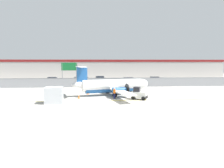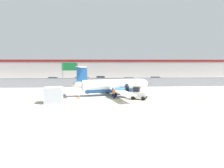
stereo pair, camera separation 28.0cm
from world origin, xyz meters
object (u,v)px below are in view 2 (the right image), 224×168
object	(u,v)px
baggage_tug	(139,94)
traffic_cone_far_left	(143,91)
parked_car_0	(54,80)
parked_car_1	(82,78)
cargo_container	(54,95)
parked_car_2	(100,79)
traffic_cone_near_left	(79,96)
traffic_cone_near_right	(88,92)
highway_sign	(70,69)
parked_car_4	(156,80)
ground_crew_worker	(114,93)
commuter_airplane	(114,86)
parked_car_3	(128,80)
traffic_cone_far_right	(133,95)

from	to	relation	value
baggage_tug	traffic_cone_far_left	xyz separation A→B (m)	(2.11, 6.14, -0.54)
parked_car_0	parked_car_1	world-z (taller)	same
parked_car_0	parked_car_1	size ratio (longest dim) A/B	1.00
cargo_container	parked_car_2	size ratio (longest dim) A/B	0.59
baggage_tug	traffic_cone_far_left	bearing A→B (deg)	95.37
traffic_cone_near_left	traffic_cone_near_right	size ratio (longest dim) A/B	1.00
cargo_container	parked_car_2	bearing A→B (deg)	71.60
parked_car_2	highway_sign	size ratio (longest dim) A/B	0.80
parked_car_4	highway_sign	bearing A→B (deg)	-163.27
traffic_cone_far_left	highway_sign	bearing A→B (deg)	143.45
ground_crew_worker	traffic_cone_far_left	xyz separation A→B (m)	(5.73, 5.43, -0.64)
ground_crew_worker	parked_car_1	size ratio (longest dim) A/B	0.40
commuter_airplane	cargo_container	distance (m)	10.60
traffic_cone_near_right	highway_sign	size ratio (longest dim) A/B	0.12
commuter_airplane	parked_car_3	size ratio (longest dim) A/B	3.65
parked_car_4	parked_car_0	bearing A→B (deg)	178.96
commuter_airplane	parked_car_1	xyz separation A→B (m)	(-7.69, 27.31, -0.71)
traffic_cone_far_right	highway_sign	distance (m)	19.65
ground_crew_worker	parked_car_2	world-z (taller)	same
traffic_cone_far_left	parked_car_3	size ratio (longest dim) A/B	0.15
traffic_cone_near_right	traffic_cone_far_left	size ratio (longest dim) A/B	1.00
traffic_cone_far_left	traffic_cone_far_right	bearing A→B (deg)	-122.66
commuter_airplane	baggage_tug	world-z (taller)	commuter_airplane
baggage_tug	parked_car_3	size ratio (longest dim) A/B	0.59
ground_crew_worker	traffic_cone_far_right	bearing A→B (deg)	165.78
parked_car_3	traffic_cone_near_left	bearing A→B (deg)	55.80
traffic_cone_near_left	baggage_tug	bearing A→B (deg)	-8.89
traffic_cone_near_left	traffic_cone_far_right	bearing A→B (deg)	3.77
traffic_cone_near_right	parked_car_2	bearing A→B (deg)	84.03
traffic_cone_near_right	parked_car_1	size ratio (longest dim) A/B	0.15
ground_crew_worker	traffic_cone_far_left	world-z (taller)	ground_crew_worker
commuter_airplane	traffic_cone_near_left	distance (m)	6.45
parked_car_1	parked_car_2	bearing A→B (deg)	-38.71
baggage_tug	parked_car_3	xyz separation A→B (m)	(1.75, 21.96, 0.04)
traffic_cone_near_left	traffic_cone_far_right	size ratio (longest dim) A/B	1.00
cargo_container	parked_car_4	xyz separation A→B (m)	(21.56, 25.45, -0.21)
commuter_airplane	parked_car_2	xyz separation A→B (m)	(-2.18, 22.77, -0.71)
cargo_container	traffic_cone_near_right	distance (m)	8.46
parked_car_1	parked_car_3	xyz separation A→B (m)	(12.86, -9.58, 0.00)
parked_car_0	parked_car_2	size ratio (longest dim) A/B	0.96
ground_crew_worker	traffic_cone_near_right	world-z (taller)	ground_crew_worker
baggage_tug	cargo_container	size ratio (longest dim) A/B	1.00
parked_car_2	cargo_container	bearing A→B (deg)	70.01
traffic_cone_near_left	highway_sign	size ratio (longest dim) A/B	0.12
traffic_cone_near_right	parked_car_3	xyz separation A→B (m)	(9.60, 16.48, 0.58)
baggage_tug	parked_car_1	size ratio (longest dim) A/B	0.61
traffic_cone_near_left	parked_car_0	bearing A→B (deg)	111.22
highway_sign	traffic_cone_far_left	bearing A→B (deg)	-36.55
commuter_airplane	traffic_cone_near_left	world-z (taller)	commuter_airplane
parked_car_3	traffic_cone_near_right	bearing A→B (deg)	53.37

